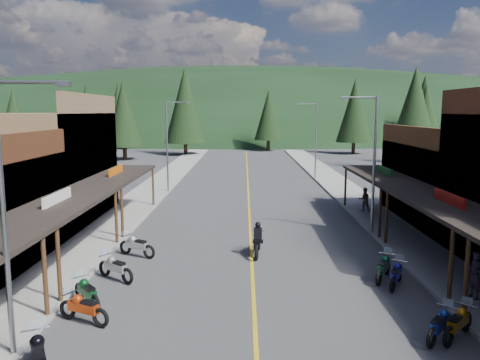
{
  "coord_description": "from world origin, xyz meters",
  "views": [
    {
      "loc": [
        -0.37,
        -18.7,
        7.13
      ],
      "look_at": [
        -0.62,
        9.31,
        3.0
      ],
      "focal_mm": 35.0,
      "sensor_mm": 36.0,
      "label": 1
    }
  ],
  "objects_px": {
    "streetlight_0": "(8,208)",
    "pine_10": "(124,114)",
    "pine_2": "(185,106)",
    "bike_west_9": "(137,245)",
    "pedestrian_east_b": "(364,199)",
    "pine_11": "(414,111)",
    "shop_west_3": "(38,167)",
    "bike_west_6": "(83,307)",
    "pine_0": "(14,115)",
    "bike_west_8": "(115,266)",
    "streetlight_2": "(372,158)",
    "shop_east_3": "(462,183)",
    "streetlight_3": "(315,137)",
    "bike_east_7": "(396,273)",
    "pedestrian_east_a": "(475,275)",
    "pine_7": "(87,111)",
    "streetlight_1": "(169,142)",
    "pine_3": "(269,115)",
    "bike_east_5": "(440,323)",
    "bike_east_6": "(458,322)",
    "pine_4": "(355,111)",
    "pine_8": "(71,120)",
    "pine_1": "(119,111)",
    "pine_9": "(425,117)",
    "pine_5": "(424,107)",
    "bike_west_7": "(87,291)",
    "bike_west_5": "(38,355)"
  },
  "relations": [
    {
      "from": "pine_0",
      "to": "bike_west_8",
      "type": "relative_size",
      "value": 5.08
    },
    {
      "from": "pine_5",
      "to": "pine_2",
      "type": "bearing_deg",
      "value": -162.35
    },
    {
      "from": "streetlight_0",
      "to": "bike_west_9",
      "type": "height_order",
      "value": "streetlight_0"
    },
    {
      "from": "bike_west_5",
      "to": "bike_west_7",
      "type": "height_order",
      "value": "bike_west_5"
    },
    {
      "from": "pine_3",
      "to": "pine_11",
      "type": "height_order",
      "value": "pine_11"
    },
    {
      "from": "pine_2",
      "to": "pine_11",
      "type": "relative_size",
      "value": 1.13
    },
    {
      "from": "shop_west_3",
      "to": "shop_east_3",
      "type": "bearing_deg",
      "value": 0.0
    },
    {
      "from": "pedestrian_east_b",
      "to": "pine_11",
      "type": "bearing_deg",
      "value": -116.39
    },
    {
      "from": "shop_east_3",
      "to": "streetlight_3",
      "type": "xyz_separation_m",
      "value": [
        -6.8,
        18.7,
        1.93
      ]
    },
    {
      "from": "streetlight_2",
      "to": "bike_east_6",
      "type": "distance_m",
      "value": 13.36
    },
    {
      "from": "streetlight_3",
      "to": "bike_east_5",
      "type": "xyz_separation_m",
      "value": [
        -1.17,
        -34.83,
        -3.9
      ]
    },
    {
      "from": "bike_east_7",
      "to": "pine_7",
      "type": "bearing_deg",
      "value": 145.29
    },
    {
      "from": "pine_5",
      "to": "bike_east_6",
      "type": "relative_size",
      "value": 6.85
    },
    {
      "from": "bike_west_6",
      "to": "bike_west_8",
      "type": "distance_m",
      "value": 4.08
    },
    {
      "from": "streetlight_3",
      "to": "pine_2",
      "type": "distance_m",
      "value": 32.92
    },
    {
      "from": "shop_west_3",
      "to": "bike_west_6",
      "type": "height_order",
      "value": "shop_west_3"
    },
    {
      "from": "pine_10",
      "to": "bike_west_9",
      "type": "relative_size",
      "value": 5.39
    },
    {
      "from": "bike_west_9",
      "to": "bike_east_6",
      "type": "xyz_separation_m",
      "value": [
        12.03,
        -8.36,
        -0.03
      ]
    },
    {
      "from": "streetlight_1",
      "to": "pine_9",
      "type": "bearing_deg",
      "value": 36.62
    },
    {
      "from": "bike_east_6",
      "to": "bike_west_6",
      "type": "bearing_deg",
      "value": -139.66
    },
    {
      "from": "pine_0",
      "to": "bike_west_9",
      "type": "height_order",
      "value": "pine_0"
    },
    {
      "from": "bike_west_8",
      "to": "pedestrian_east_b",
      "type": "height_order",
      "value": "pedestrian_east_b"
    },
    {
      "from": "pine_7",
      "to": "pedestrian_east_a",
      "type": "height_order",
      "value": "pine_7"
    },
    {
      "from": "streetlight_0",
      "to": "pine_0",
      "type": "xyz_separation_m",
      "value": [
        -33.05,
        68.0,
        2.02
      ]
    },
    {
      "from": "pine_0",
      "to": "pine_8",
      "type": "height_order",
      "value": "pine_0"
    },
    {
      "from": "pine_0",
      "to": "pedestrian_east_a",
      "type": "xyz_separation_m",
      "value": [
        48.29,
        -63.86,
        -5.42
      ]
    },
    {
      "from": "shop_east_3",
      "to": "pine_0",
      "type": "xyz_separation_m",
      "value": [
        -53.75,
        50.7,
        3.95
      ]
    },
    {
      "from": "pine_7",
      "to": "streetlight_1",
      "type": "bearing_deg",
      "value": -65.12
    },
    {
      "from": "pine_2",
      "to": "bike_west_6",
      "type": "bearing_deg",
      "value": -86.11
    },
    {
      "from": "bike_west_9",
      "to": "pedestrian_east_b",
      "type": "relative_size",
      "value": 1.28
    },
    {
      "from": "pine_4",
      "to": "pine_8",
      "type": "distance_m",
      "value": 44.74
    },
    {
      "from": "pine_1",
      "to": "bike_west_7",
      "type": "relative_size",
      "value": 5.94
    },
    {
      "from": "bike_west_6",
      "to": "streetlight_2",
      "type": "bearing_deg",
      "value": -21.69
    },
    {
      "from": "shop_east_3",
      "to": "pine_7",
      "type": "distance_m",
      "value": 79.38
    },
    {
      "from": "bike_west_9",
      "to": "bike_east_7",
      "type": "xyz_separation_m",
      "value": [
        11.53,
        -3.9,
        -0.05
      ]
    },
    {
      "from": "streetlight_1",
      "to": "pine_11",
      "type": "bearing_deg",
      "value": 30.7
    },
    {
      "from": "pine_11",
      "to": "bike_west_6",
      "type": "bearing_deg",
      "value": -121.7
    },
    {
      "from": "streetlight_3",
      "to": "bike_east_7",
      "type": "height_order",
      "value": "streetlight_3"
    },
    {
      "from": "pine_5",
      "to": "pine_4",
      "type": "bearing_deg",
      "value": -143.13
    },
    {
      "from": "pine_0",
      "to": "pine_10",
      "type": "distance_m",
      "value": 25.06
    },
    {
      "from": "pine_2",
      "to": "bike_west_9",
      "type": "xyz_separation_m",
      "value": [
        4.33,
        -54.42,
        -7.38
      ]
    },
    {
      "from": "pine_2",
      "to": "pine_10",
      "type": "distance_m",
      "value": 11.38
    },
    {
      "from": "shop_west_3",
      "to": "pine_8",
      "type": "height_order",
      "value": "pine_8"
    },
    {
      "from": "bike_west_8",
      "to": "pine_1",
      "type": "bearing_deg",
      "value": 52.28
    },
    {
      "from": "streetlight_1",
      "to": "pine_3",
      "type": "height_order",
      "value": "pine_3"
    },
    {
      "from": "streetlight_3",
      "to": "pine_7",
      "type": "bearing_deg",
      "value": 130.26
    },
    {
      "from": "streetlight_1",
      "to": "pine_0",
      "type": "bearing_deg",
      "value": 129.56
    },
    {
      "from": "streetlight_0",
      "to": "pine_10",
      "type": "relative_size",
      "value": 0.69
    },
    {
      "from": "streetlight_2",
      "to": "pine_11",
      "type": "relative_size",
      "value": 0.65
    },
    {
      "from": "streetlight_3",
      "to": "pine_4",
      "type": "bearing_deg",
      "value": 69.78
    }
  ]
}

